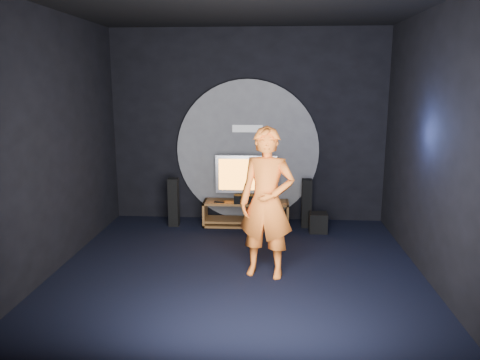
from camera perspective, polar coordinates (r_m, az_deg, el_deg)
name	(u,v)px	position (r m, az deg, el deg)	size (l,w,h in m)	color
floor	(238,270)	(6.59, -0.22, -10.88)	(5.00, 5.00, 0.00)	black
back_wall	(248,126)	(8.61, 0.96, 6.55)	(5.00, 0.04, 3.50)	black
front_wall	(215,186)	(3.67, -3.01, -0.71)	(5.00, 0.04, 3.50)	black
left_wall	(53,143)	(6.78, -21.88, 4.26)	(0.04, 5.00, 3.50)	black
right_wall	(434,146)	(6.45, 22.56, 3.86)	(0.04, 5.00, 3.50)	black
ceiling	(238,3)	(6.15, -0.25, 20.82)	(5.00, 5.00, 0.01)	black
wall_disc_panel	(248,151)	(8.60, 0.93, 3.55)	(2.60, 0.11, 2.60)	#515156
media_console	(246,215)	(8.46, 0.77, -4.29)	(1.53, 0.45, 0.45)	brown
tv	(246,176)	(8.35, 0.77, 0.48)	(1.10, 0.22, 0.82)	#BABAC2
center_speaker	(246,199)	(8.23, 0.68, -2.36)	(0.40, 0.15, 0.15)	black
remote	(219,202)	(8.31, -2.53, -2.69)	(0.18, 0.05, 0.02)	black
tower_speaker_left	(174,202)	(8.48, -8.09, -2.69)	(0.17, 0.19, 0.87)	black
tower_speaker_right	(307,203)	(8.40, 8.11, -2.82)	(0.17, 0.19, 0.87)	black
subwoofer	(318,222)	(8.22, 9.48, -5.13)	(0.31, 0.31, 0.34)	black
player	(267,203)	(6.12, 3.26, -2.81)	(0.73, 0.48, 2.00)	orange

